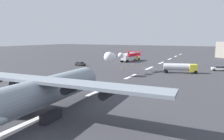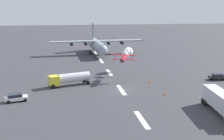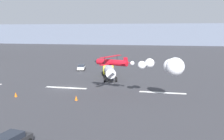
# 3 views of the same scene
# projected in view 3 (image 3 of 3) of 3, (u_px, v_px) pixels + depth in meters

# --- Properties ---
(ground_plane) EXTENTS (440.00, 440.00, 0.00)m
(ground_plane) POSITION_uv_depth(u_px,v_px,m) (66.00, 88.00, 49.73)
(ground_plane) COLOR #38383D
(ground_plane) RESTS_ON ground
(runway_stripe_4) EXTENTS (8.00, 0.90, 0.01)m
(runway_stripe_4) POSITION_uv_depth(u_px,v_px,m) (66.00, 88.00, 49.73)
(runway_stripe_4) COLOR white
(runway_stripe_4) RESTS_ON ground
(runway_stripe_5) EXTENTS (8.00, 0.90, 0.01)m
(runway_stripe_5) POSITION_uv_depth(u_px,v_px,m) (163.00, 93.00, 45.81)
(runway_stripe_5) COLOR white
(runway_stripe_5) RESTS_ON ground
(mountain_ridge_distant) EXTENTS (396.00, 16.00, 15.40)m
(mountain_ridge_distant) POSITION_uv_depth(u_px,v_px,m) (147.00, 34.00, 197.46)
(mountain_ridge_distant) COLOR slate
(mountain_ridge_distant) RESTS_ON ground
(stunt_biplane_red) EXTENTS (15.23, 7.85, 2.75)m
(stunt_biplane_red) POSITION_uv_depth(u_px,v_px,m) (158.00, 65.00, 40.55)
(stunt_biplane_red) COLOR red
(fuel_tanker_truck) EXTENTS (5.44, 9.95, 2.90)m
(fuel_tanker_truck) POSITION_uv_depth(u_px,v_px,m) (109.00, 71.00, 59.16)
(fuel_tanker_truck) COLOR yellow
(fuel_tanker_truck) RESTS_ON ground
(airport_staff_sedan) EXTENTS (2.83, 4.69, 1.52)m
(airport_staff_sedan) POSITION_uv_depth(u_px,v_px,m) (81.00, 67.00, 71.69)
(airport_staff_sedan) COLOR white
(airport_staff_sedan) RESTS_ON ground
(traffic_cone_near) EXTENTS (0.44, 0.44, 0.75)m
(traffic_cone_near) POSITION_uv_depth(u_px,v_px,m) (16.00, 95.00, 42.89)
(traffic_cone_near) COLOR orange
(traffic_cone_near) RESTS_ON ground
(traffic_cone_far) EXTENTS (0.44, 0.44, 0.75)m
(traffic_cone_far) POSITION_uv_depth(u_px,v_px,m) (76.00, 98.00, 40.75)
(traffic_cone_far) COLOR orange
(traffic_cone_far) RESTS_ON ground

